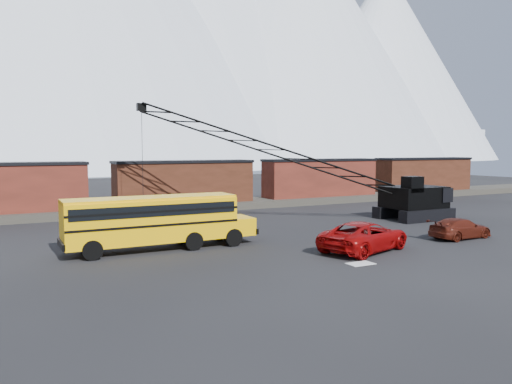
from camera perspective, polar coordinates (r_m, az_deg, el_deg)
ground at (r=29.80m, az=6.19°, el=-6.70°), size 160.00×160.00×0.00m
gravel_berm at (r=49.35m, az=-8.12°, el=-1.66°), size 120.00×5.00×0.70m
boxcar_west_near at (r=46.37m, az=-27.15°, el=0.41°), size 13.70×3.10×4.17m
boxcar_mid at (r=49.13m, az=-8.16°, el=1.14°), size 13.70×3.10×4.17m
boxcar_east_near at (r=56.47m, az=7.35°, el=1.64°), size 13.70×3.10×4.17m
boxcar_east_far at (r=66.91m, az=18.68°, el=1.94°), size 13.70×3.10×4.17m
snow_patch at (r=26.95m, az=11.86°, el=-8.01°), size 1.40×0.90×0.02m
school_bus at (r=30.24m, az=-11.22°, el=-3.15°), size 11.65×2.65×3.19m
red_pickup at (r=30.13m, az=12.31°, el=-4.96°), size 6.90×4.72×1.75m
maroon_suv at (r=36.20m, az=22.29°, el=-3.86°), size 4.79×2.09×1.37m
crawler_crane at (r=40.65m, az=2.38°, el=4.63°), size 24.59×10.31×9.76m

